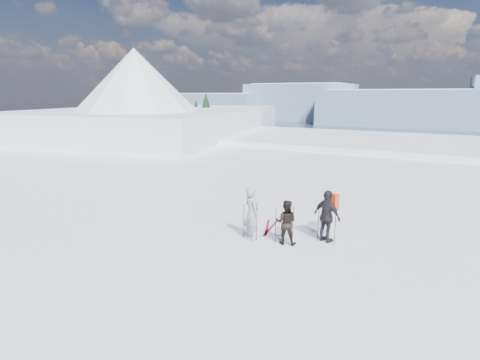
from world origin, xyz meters
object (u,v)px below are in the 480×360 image
object	(u,v)px
skier_grey	(252,213)
skis_loose	(269,228)
skier_pack	(327,216)
skier_dark	(286,222)

from	to	relation	value
skier_grey	skis_loose	distance (m)	1.54
skier_pack	skis_loose	size ratio (longest dim) A/B	1.06
skier_dark	skier_pack	size ratio (longest dim) A/B	0.84
skier_pack	skis_loose	world-z (taller)	skier_pack
skis_loose	skier_dark	bearing A→B (deg)	-45.20
skier_dark	skier_pack	distance (m)	1.41
skier_dark	skier_pack	bearing A→B (deg)	-157.73
skier_pack	skis_loose	xyz separation A→B (m)	(-2.22, 0.28, -0.88)
skier_pack	skier_dark	bearing A→B (deg)	58.98
skier_pack	skis_loose	distance (m)	2.41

